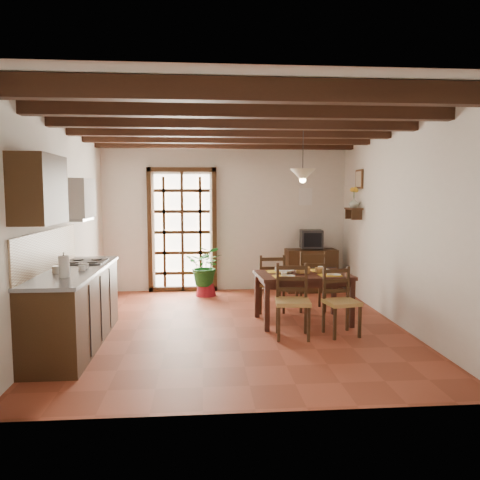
{
  "coord_description": "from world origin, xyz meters",
  "views": [
    {
      "loc": [
        -0.43,
        -6.19,
        1.81
      ],
      "look_at": [
        0.1,
        0.4,
        1.15
      ],
      "focal_mm": 35.0,
      "sensor_mm": 36.0,
      "label": 1
    }
  ],
  "objects": [
    {
      "name": "ground_plane",
      "position": [
        0.0,
        0.0,
        0.0
      ],
      "size": [
        5.0,
        5.0,
        0.0
      ],
      "primitive_type": "plane",
      "color": "brown"
    },
    {
      "name": "room_shell",
      "position": [
        0.0,
        0.0,
        1.82
      ],
      "size": [
        4.52,
        5.02,
        2.81
      ],
      "color": "silver",
      "rests_on": "ground_plane"
    },
    {
      "name": "ceiling_beams",
      "position": [
        0.0,
        0.0,
        2.69
      ],
      "size": [
        4.5,
        4.34,
        0.2
      ],
      "color": "black",
      "rests_on": "room_shell"
    },
    {
      "name": "french_door",
      "position": [
        -0.8,
        2.45,
        1.18
      ],
      "size": [
        1.26,
        0.11,
        2.32
      ],
      "color": "white",
      "rests_on": "ground_plane"
    },
    {
      "name": "kitchen_counter",
      "position": [
        -1.96,
        -0.6,
        0.47
      ],
      "size": [
        0.64,
        2.25,
        1.38
      ],
      "color": "#301D0F",
      "rests_on": "ground_plane"
    },
    {
      "name": "upper_cabinet",
      "position": [
        -2.08,
        -1.3,
        1.85
      ],
      "size": [
        0.35,
        0.8,
        0.7
      ],
      "primitive_type": "cube",
      "color": "#301D0F",
      "rests_on": "room_shell"
    },
    {
      "name": "range_hood",
      "position": [
        -2.05,
        -0.05,
        1.73
      ],
      "size": [
        0.38,
        0.6,
        0.54
      ],
      "color": "white",
      "rests_on": "room_shell"
    },
    {
      "name": "counter_items",
      "position": [
        -1.95,
        -0.51,
        0.96
      ],
      "size": [
        0.5,
        1.43,
        0.25
      ],
      "color": "black",
      "rests_on": "kitchen_counter"
    },
    {
      "name": "dining_table",
      "position": [
        0.97,
        0.17,
        0.61
      ],
      "size": [
        1.33,
        0.91,
        0.7
      ],
      "rotation": [
        0.0,
        0.0,
        0.07
      ],
      "color": "#351811",
      "rests_on": "ground_plane"
    },
    {
      "name": "chair_near_left",
      "position": [
        0.69,
        -0.5,
        0.29
      ],
      "size": [
        0.47,
        0.45,
        0.92
      ],
      "rotation": [
        0.0,
        0.0,
        -0.11
      ],
      "color": "#A98448",
      "rests_on": "ground_plane"
    },
    {
      "name": "chair_near_right",
      "position": [
        1.33,
        -0.46,
        0.27
      ],
      "size": [
        0.46,
        0.45,
        0.86
      ],
      "rotation": [
        0.0,
        0.0,
        0.18
      ],
      "color": "#A98448",
      "rests_on": "ground_plane"
    },
    {
      "name": "chair_far_left",
      "position": [
        0.6,
        0.81,
        0.28
      ],
      "size": [
        0.42,
        0.4,
        0.89
      ],
      "rotation": [
        0.0,
        0.0,
        3.17
      ],
      "color": "#A98448",
      "rests_on": "ground_plane"
    },
    {
      "name": "chair_far_right",
      "position": [
        1.24,
        0.85,
        0.29
      ],
      "size": [
        0.44,
        0.42,
        0.93
      ],
      "rotation": [
        0.0,
        0.0,
        3.12
      ],
      "color": "#A98448",
      "rests_on": "ground_plane"
    },
    {
      "name": "table_setting",
      "position": [
        0.97,
        0.17,
        0.67
      ],
      "size": [
        0.93,
        0.62,
        0.09
      ],
      "rotation": [
        0.0,
        0.0,
        0.07
      ],
      "color": "gold",
      "rests_on": "dining_table"
    },
    {
      "name": "table_bowl",
      "position": [
        0.73,
        0.2,
        0.72
      ],
      "size": [
        0.24,
        0.24,
        0.05
      ],
      "primitive_type": "imported",
      "rotation": [
        0.0,
        0.0,
        0.13
      ],
      "color": "white",
      "rests_on": "dining_table"
    },
    {
      "name": "sideboard",
      "position": [
        1.56,
        2.23,
        0.39
      ],
      "size": [
        0.93,
        0.44,
        0.78
      ],
      "primitive_type": "cube",
      "rotation": [
        0.0,
        0.0,
        0.03
      ],
      "color": "#301D0F",
      "rests_on": "ground_plane"
    },
    {
      "name": "crt_tv",
      "position": [
        1.56,
        2.22,
        0.97
      ],
      "size": [
        0.42,
        0.39,
        0.34
      ],
      "rotation": [
        0.0,
        0.0,
        -0.08
      ],
      "color": "black",
      "rests_on": "sideboard"
    },
    {
      "name": "fuse_box",
      "position": [
        1.5,
        2.48,
        1.75
      ],
      "size": [
        0.25,
        0.03,
        0.32
      ],
      "primitive_type": "cube",
      "color": "white",
      "rests_on": "room_shell"
    },
    {
      "name": "plant_pot",
      "position": [
        -0.38,
        2.01,
        0.11
      ],
      "size": [
        0.37,
        0.37,
        0.22
      ],
      "primitive_type": "cone",
      "color": "maroon",
      "rests_on": "ground_plane"
    },
    {
      "name": "potted_plant",
      "position": [
        -0.38,
        2.01,
        0.57
      ],
      "size": [
        1.93,
        1.75,
        1.85
      ],
      "primitive_type": "imported",
      "rotation": [
        0.0,
        0.0,
        -0.22
      ],
      "color": "#144C19",
      "rests_on": "ground_plane"
    },
    {
      "name": "wall_shelf",
      "position": [
        2.14,
        1.6,
        1.51
      ],
      "size": [
        0.2,
        0.42,
        0.2
      ],
      "color": "#301D0F",
      "rests_on": "room_shell"
    },
    {
      "name": "shelf_vase",
      "position": [
        2.14,
        1.6,
        1.65
      ],
      "size": [
        0.15,
        0.15,
        0.15
      ],
      "primitive_type": "imported",
      "color": "#B2BFB2",
      "rests_on": "wall_shelf"
    },
    {
      "name": "shelf_flowers",
      "position": [
        2.14,
        1.6,
        1.86
      ],
      "size": [
        0.14,
        0.14,
        0.36
      ],
      "color": "gold",
      "rests_on": "shelf_vase"
    },
    {
      "name": "framed_picture",
      "position": [
        2.22,
        1.6,
        2.05
      ],
      "size": [
        0.03,
        0.32,
        0.32
      ],
      "color": "brown",
      "rests_on": "room_shell"
    },
    {
      "name": "pendant_lamp",
      "position": [
        0.97,
        0.27,
        2.08
      ],
      "size": [
        0.36,
        0.36,
        0.84
      ],
      "color": "black",
      "rests_on": "room_shell"
    }
  ]
}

